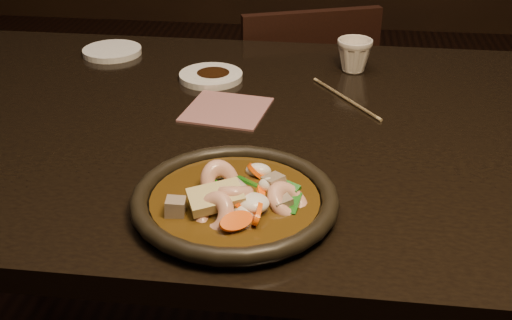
# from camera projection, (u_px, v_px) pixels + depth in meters

# --- Properties ---
(table) EXTENTS (1.60, 0.90, 0.75)m
(table) POSITION_uv_depth(u_px,v_px,m) (277.00, 161.00, 1.18)
(table) COLOR black
(table) RESTS_ON floor
(chair) EXTENTS (0.49, 0.49, 0.80)m
(chair) POSITION_uv_depth(u_px,v_px,m) (296.00, 125.00, 1.85)
(chair) COLOR black
(chair) RESTS_ON floor
(plate) EXTENTS (0.29, 0.29, 0.03)m
(plate) POSITION_uv_depth(u_px,v_px,m) (235.00, 201.00, 0.89)
(plate) COLOR black
(plate) RESTS_ON table
(stirfry) EXTENTS (0.20, 0.20, 0.06)m
(stirfry) POSITION_uv_depth(u_px,v_px,m) (238.00, 199.00, 0.89)
(stirfry) COLOR #3D270B
(stirfry) RESTS_ON plate
(soy_dish) EXTENTS (0.10, 0.10, 0.01)m
(soy_dish) POSITION_uv_depth(u_px,v_px,m) (213.00, 76.00, 1.33)
(soy_dish) COLOR white
(soy_dish) RESTS_ON table
(saucer_left) EXTENTS (0.13, 0.13, 0.01)m
(saucer_left) POSITION_uv_depth(u_px,v_px,m) (112.00, 51.00, 1.46)
(saucer_left) COLOR white
(saucer_left) RESTS_ON table
(saucer_right) EXTENTS (0.13, 0.13, 0.01)m
(saucer_right) POSITION_uv_depth(u_px,v_px,m) (211.00, 76.00, 1.33)
(saucer_right) COLOR white
(saucer_right) RESTS_ON table
(tea_cup) EXTENTS (0.08, 0.08, 0.08)m
(tea_cup) POSITION_uv_depth(u_px,v_px,m) (354.00, 54.00, 1.35)
(tea_cup) COLOR silver
(tea_cup) RESTS_ON table
(chopsticks) EXTENTS (0.13, 0.18, 0.01)m
(chopsticks) POSITION_uv_depth(u_px,v_px,m) (346.00, 98.00, 1.24)
(chopsticks) COLOR tan
(chopsticks) RESTS_ON table
(napkin) EXTENTS (0.16, 0.16, 0.00)m
(napkin) POSITION_uv_depth(u_px,v_px,m) (227.00, 110.00, 1.19)
(napkin) COLOR #965E5C
(napkin) RESTS_ON table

